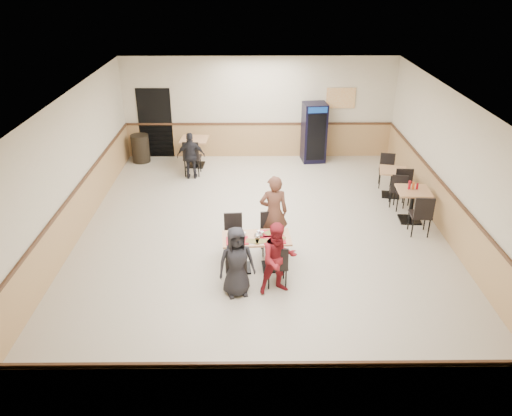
{
  "coord_description": "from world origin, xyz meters",
  "views": [
    {
      "loc": [
        -0.22,
        -9.52,
        5.4
      ],
      "look_at": [
        -0.14,
        -0.5,
        0.92
      ],
      "focal_mm": 35.0,
      "sensor_mm": 36.0,
      "label": 1
    }
  ],
  "objects_px": {
    "lone_diner": "(191,156)",
    "side_table_far": "(392,179)",
    "diner_man_opposite": "(274,213)",
    "diner_woman_right": "(278,259)",
    "diner_woman_left": "(236,262)",
    "pepsi_cooler": "(314,133)",
    "main_table": "(256,248)",
    "side_table_near": "(412,200)",
    "back_table": "(195,148)",
    "trash_bin": "(141,148)"
  },
  "relations": [
    {
      "from": "main_table",
      "to": "pepsi_cooler",
      "type": "xyz_separation_m",
      "value": [
        1.75,
        5.88,
        0.41
      ]
    },
    {
      "from": "main_table",
      "to": "diner_woman_left",
      "type": "relative_size",
      "value": 1.0
    },
    {
      "from": "main_table",
      "to": "diner_woman_right",
      "type": "xyz_separation_m",
      "value": [
        0.38,
        -0.76,
        0.23
      ]
    },
    {
      "from": "side_table_far",
      "to": "back_table",
      "type": "height_order",
      "value": "back_table"
    },
    {
      "from": "diner_woman_left",
      "to": "back_table",
      "type": "relative_size",
      "value": 1.62
    },
    {
      "from": "back_table",
      "to": "trash_bin",
      "type": "relative_size",
      "value": 1.0
    },
    {
      "from": "main_table",
      "to": "side_table_far",
      "type": "relative_size",
      "value": 1.7
    },
    {
      "from": "main_table",
      "to": "pepsi_cooler",
      "type": "bearing_deg",
      "value": 69.3
    },
    {
      "from": "diner_man_opposite",
      "to": "trash_bin",
      "type": "relative_size",
      "value": 1.95
    },
    {
      "from": "diner_man_opposite",
      "to": "pepsi_cooler",
      "type": "distance_m",
      "value": 5.26
    },
    {
      "from": "diner_man_opposite",
      "to": "trash_bin",
      "type": "height_order",
      "value": "diner_man_opposite"
    },
    {
      "from": "side_table_near",
      "to": "pepsi_cooler",
      "type": "height_order",
      "value": "pepsi_cooler"
    },
    {
      "from": "lone_diner",
      "to": "main_table",
      "type": "bearing_deg",
      "value": 108.93
    },
    {
      "from": "diner_woman_right",
      "to": "diner_man_opposite",
      "type": "height_order",
      "value": "diner_man_opposite"
    },
    {
      "from": "lone_diner",
      "to": "side_table_far",
      "type": "height_order",
      "value": "lone_diner"
    },
    {
      "from": "diner_man_opposite",
      "to": "back_table",
      "type": "bearing_deg",
      "value": -71.77
    },
    {
      "from": "side_table_near",
      "to": "side_table_far",
      "type": "bearing_deg",
      "value": 94.32
    },
    {
      "from": "diner_woman_left",
      "to": "side_table_far",
      "type": "distance_m",
      "value": 5.66
    },
    {
      "from": "diner_woman_right",
      "to": "back_table",
      "type": "height_order",
      "value": "diner_woman_right"
    },
    {
      "from": "main_table",
      "to": "lone_diner",
      "type": "xyz_separation_m",
      "value": [
        -1.74,
        4.56,
        0.19
      ]
    },
    {
      "from": "pepsi_cooler",
      "to": "diner_man_opposite",
      "type": "bearing_deg",
      "value": -111.33
    },
    {
      "from": "diner_woman_left",
      "to": "pepsi_cooler",
      "type": "bearing_deg",
      "value": 57.97
    },
    {
      "from": "side_table_far",
      "to": "back_table",
      "type": "bearing_deg",
      "value": 157.62
    },
    {
      "from": "side_table_far",
      "to": "side_table_near",
      "type": "bearing_deg",
      "value": -85.68
    },
    {
      "from": "lone_diner",
      "to": "pepsi_cooler",
      "type": "relative_size",
      "value": 0.74
    },
    {
      "from": "main_table",
      "to": "diner_man_opposite",
      "type": "bearing_deg",
      "value": 62.1
    },
    {
      "from": "lone_diner",
      "to": "side_table_near",
      "type": "distance_m",
      "value": 5.9
    },
    {
      "from": "diner_woman_left",
      "to": "lone_diner",
      "type": "relative_size",
      "value": 1.03
    },
    {
      "from": "back_table",
      "to": "pepsi_cooler",
      "type": "distance_m",
      "value": 3.52
    },
    {
      "from": "side_table_near",
      "to": "side_table_far",
      "type": "height_order",
      "value": "side_table_near"
    },
    {
      "from": "side_table_near",
      "to": "main_table",
      "type": "bearing_deg",
      "value": -151.03
    },
    {
      "from": "main_table",
      "to": "diner_woman_right",
      "type": "bearing_deg",
      "value": -67.62
    },
    {
      "from": "lone_diner",
      "to": "diner_woman_left",
      "type": "bearing_deg",
      "value": 102.46
    },
    {
      "from": "main_table",
      "to": "side_table_near",
      "type": "distance_m",
      "value": 4.08
    },
    {
      "from": "main_table",
      "to": "back_table",
      "type": "xyz_separation_m",
      "value": [
        -1.74,
        5.49,
        0.09
      ]
    },
    {
      "from": "diner_woman_right",
      "to": "lone_diner",
      "type": "bearing_deg",
      "value": 96.33
    },
    {
      "from": "diner_woman_left",
      "to": "pepsi_cooler",
      "type": "distance_m",
      "value": 7.03
    },
    {
      "from": "side_table_near",
      "to": "side_table_far",
      "type": "relative_size",
      "value": 0.98
    },
    {
      "from": "diner_woman_right",
      "to": "pepsi_cooler",
      "type": "relative_size",
      "value": 0.79
    },
    {
      "from": "diner_man_opposite",
      "to": "diner_woman_right",
      "type": "bearing_deg",
      "value": 84.87
    },
    {
      "from": "side_table_far",
      "to": "trash_bin",
      "type": "xyz_separation_m",
      "value": [
        -6.86,
        2.49,
        -0.06
      ]
    },
    {
      "from": "diner_woman_right",
      "to": "side_table_far",
      "type": "bearing_deg",
      "value": 37.72
    },
    {
      "from": "diner_woman_left",
      "to": "trash_bin",
      "type": "xyz_separation_m",
      "value": [
        -3.03,
        6.66,
        -0.25
      ]
    },
    {
      "from": "back_table",
      "to": "trash_bin",
      "type": "height_order",
      "value": "same"
    },
    {
      "from": "diner_man_opposite",
      "to": "side_table_near",
      "type": "distance_m",
      "value": 3.43
    },
    {
      "from": "main_table",
      "to": "diner_man_opposite",
      "type": "distance_m",
      "value": 0.95
    },
    {
      "from": "diner_man_opposite",
      "to": "lone_diner",
      "type": "relative_size",
      "value": 1.24
    },
    {
      "from": "diner_woman_right",
      "to": "side_table_near",
      "type": "distance_m",
      "value": 4.21
    },
    {
      "from": "diner_man_opposite",
      "to": "side_table_far",
      "type": "xyz_separation_m",
      "value": [
        3.11,
        2.53,
        -0.33
      ]
    },
    {
      "from": "lone_diner",
      "to": "trash_bin",
      "type": "xyz_separation_m",
      "value": [
        -1.65,
        1.28,
        -0.24
      ]
    }
  ]
}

